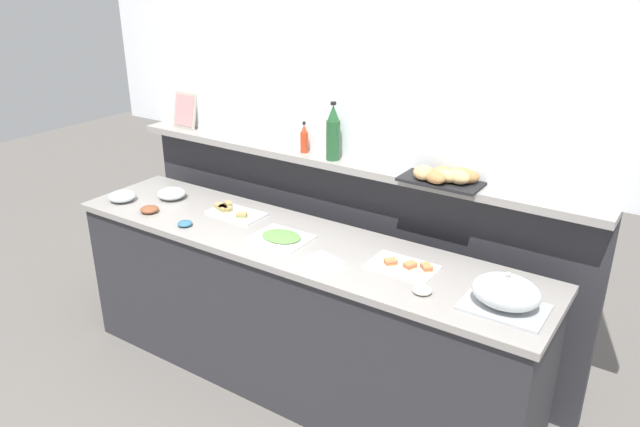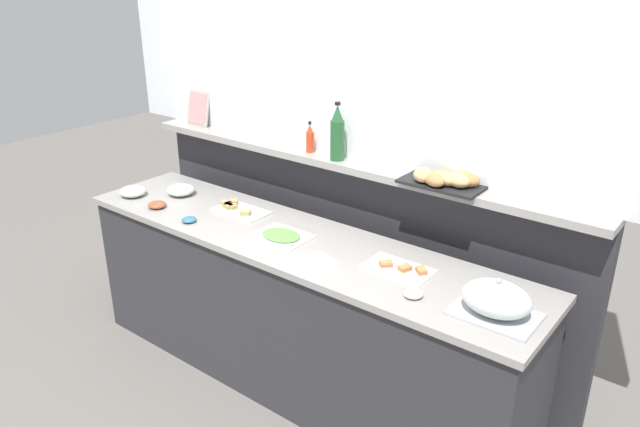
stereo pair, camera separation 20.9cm
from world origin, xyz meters
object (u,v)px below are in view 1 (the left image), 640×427
Objects in this scene: hot_sauce_bottle at (304,139)px; bread_basket at (446,176)px; serving_cloche at (506,293)px; cold_cuts_platter at (281,237)px; glass_bowl_large at (172,194)px; condiment_bowl_teal at (149,209)px; wine_bottle_green at (333,134)px; napkin_stack at (320,263)px; condiment_bowl_cream at (422,290)px; glass_bowl_medium at (122,197)px; condiment_bowl_red at (185,223)px; sandwich_platter_rear at (233,211)px; framed_picture at (185,110)px; sandwich_platter_side at (404,266)px.

hot_sauce_bottle reaches higher than bread_basket.
hot_sauce_bottle is (-1.34, 0.48, 0.32)m from serving_cloche.
glass_bowl_large is (-0.89, 0.09, 0.02)m from cold_cuts_platter.
condiment_bowl_teal is 0.33× the size of wine_bottle_green.
hot_sauce_bottle reaches higher than napkin_stack.
condiment_bowl_cream is 0.48× the size of hot_sauce_bottle.
condiment_bowl_cream is at bearing -0.12° from glass_bowl_medium.
condiment_bowl_cream reaches higher than condiment_bowl_red.
condiment_bowl_cream reaches higher than cold_cuts_platter.
napkin_stack is 0.77m from wine_bottle_green.
condiment_bowl_cream is at bearing -28.91° from hot_sauce_bottle.
sandwich_platter_rear is 1.80× the size of hot_sauce_bottle.
sandwich_platter_rear reaches higher than condiment_bowl_red.
cold_cuts_platter is at bearing -23.18° from framed_picture.
napkin_stack is 0.76× the size of framed_picture.
hot_sauce_bottle reaches higher than condiment_bowl_cream.
condiment_bowl_red is 0.45× the size of hot_sauce_bottle.
serving_cloche is 1.46m from hot_sauce_bottle.
glass_bowl_medium is 0.50× the size of wine_bottle_green.
wine_bottle_green is at bearing 46.04° from condiment_bowl_red.
serving_cloche is 2.16× the size of glass_bowl_medium.
condiment_bowl_red is (0.30, -0.03, -0.00)m from condiment_bowl_teal.
condiment_bowl_red is at bearing -178.04° from napkin_stack.
bread_basket is at bearing 11.37° from glass_bowl_large.
condiment_bowl_red is at bearing -175.78° from serving_cloche.
bread_basket is at bearing 14.46° from sandwich_platter_rear.
framed_picture is (-1.12, 0.48, 0.42)m from cold_cuts_platter.
hot_sauce_bottle is at bearing -1.60° from framed_picture.
condiment_bowl_teal is 0.61× the size of napkin_stack.
condiment_bowl_red is (0.57, -0.06, -0.01)m from glass_bowl_medium.
serving_cloche is (0.50, -0.10, 0.06)m from sandwich_platter_side.
glass_bowl_large is at bearing 173.51° from condiment_bowl_cream.
sandwich_platter_side is 1.55m from glass_bowl_large.
glass_bowl_large is (-0.46, -0.03, 0.02)m from sandwich_platter_rear.
condiment_bowl_red is 0.93m from wine_bottle_green.
condiment_bowl_red is (0.36, -0.25, -0.02)m from glass_bowl_large.
glass_bowl_large is 0.95× the size of hot_sauce_bottle.
bread_basket is (-0.14, 0.51, 0.34)m from condiment_bowl_cream.
sandwich_platter_rear is at bearing 31.76° from condiment_bowl_teal.
condiment_bowl_teal is 0.26× the size of bread_basket.
cold_cuts_platter is 0.91× the size of wine_bottle_green.
sandwich_platter_rear is 0.57m from hot_sauce_bottle.
condiment_bowl_teal is at bearing -138.86° from hot_sauce_bottle.
serving_cloche is at bearing -43.02° from bread_basket.
hot_sauce_bottle is (0.67, 0.58, 0.38)m from condiment_bowl_teal.
glass_bowl_medium is at bearing 173.50° from condiment_bowl_teal.
wine_bottle_green is at bearing 25.03° from glass_bowl_medium.
condiment_bowl_teal is 1.67m from condiment_bowl_cream.
glass_bowl_large is at bearing 176.59° from serving_cloche.
sandwich_platter_side is at bearing -24.77° from hot_sauce_bottle.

